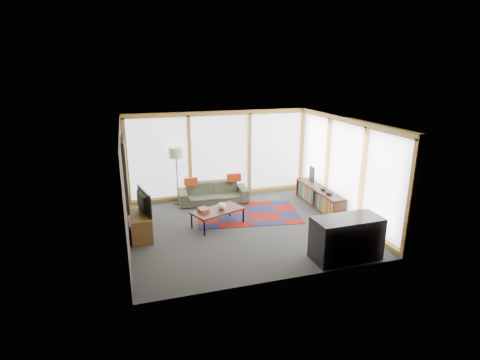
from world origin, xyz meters
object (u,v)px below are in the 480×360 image
object	(u,v)px
sofa	(213,193)
coffee_table	(218,218)
television	(140,202)
bookshelf	(319,198)
bar_counter	(346,238)
tv_console	(141,224)
floor_lamp	(177,176)

from	to	relation	value
sofa	coffee_table	size ratio (longest dim) A/B	1.58
television	bookshelf	bearing A→B (deg)	-96.63
coffee_table	television	bearing A→B (deg)	-178.39
sofa	bar_counter	bearing A→B (deg)	-61.87
bookshelf	bar_counter	distance (m)	2.96
coffee_table	bar_counter	size ratio (longest dim) A/B	0.90
bookshelf	tv_console	xyz separation A→B (m)	(-4.90, -0.48, 0.00)
floor_lamp	coffee_table	distance (m)	2.14
tv_console	bar_counter	xyz separation A→B (m)	(3.98, -2.34, 0.17)
coffee_table	television	size ratio (longest dim) A/B	1.31
coffee_table	tv_console	size ratio (longest dim) A/B	1.13
coffee_table	floor_lamp	bearing A→B (deg)	110.69
bar_counter	floor_lamp	bearing A→B (deg)	122.32
tv_console	coffee_table	bearing A→B (deg)	1.14
sofa	bar_counter	distance (m)	4.46
tv_console	sofa	bearing A→B (deg)	39.01
sofa	coffee_table	world-z (taller)	sofa
floor_lamp	television	xyz separation A→B (m)	(-1.11, -1.97, 0.01)
sofa	floor_lamp	xyz separation A→B (m)	(-0.99, 0.24, 0.53)
bookshelf	tv_console	size ratio (longest dim) A/B	1.96
floor_lamp	television	size ratio (longest dim) A/B	1.72
floor_lamp	tv_console	world-z (taller)	floor_lamp
tv_console	television	world-z (taller)	television
sofa	coffee_table	bearing A→B (deg)	-95.60
bookshelf	television	distance (m)	4.93
television	bar_counter	size ratio (longest dim) A/B	0.68
coffee_table	bookshelf	xyz separation A→B (m)	(3.05, 0.44, 0.06)
floor_lamp	sofa	bearing A→B (deg)	-13.39
bookshelf	coffee_table	bearing A→B (deg)	-171.79
tv_console	bar_counter	size ratio (longest dim) A/B	0.80
coffee_table	bar_counter	world-z (taller)	bar_counter
floor_lamp	television	world-z (taller)	floor_lamp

